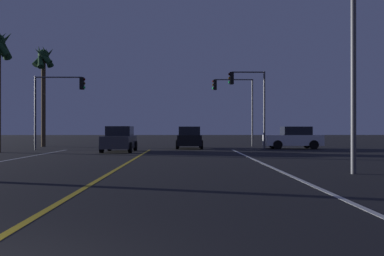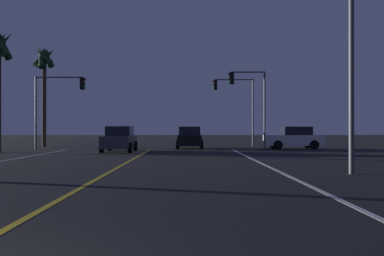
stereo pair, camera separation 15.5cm
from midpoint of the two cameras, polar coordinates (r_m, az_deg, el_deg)
name	(u,v)px [view 1 (the left image)]	position (r m, az deg, el deg)	size (l,w,h in m)	color
lane_edge_right	(288,175)	(14.16, 12.84, -6.28)	(0.16, 32.58, 0.01)	silver
lane_center_divider	(107,175)	(14.02, -11.99, -6.35)	(0.16, 32.58, 0.01)	gold
car_crossing_side	(294,138)	(32.52, 13.69, -1.35)	(4.30, 2.02, 1.70)	black
car_ahead_far	(189,138)	(32.05, -0.52, -1.38)	(2.02, 4.30, 1.70)	black
car_oncoming	(119,139)	(27.96, -10.13, -1.56)	(2.02, 4.30, 1.70)	black
traffic_light_near_right	(248,92)	(30.92, 7.55, 4.93)	(2.75, 0.36, 5.78)	#4C4C51
traffic_light_near_left	(60,95)	(31.96, -17.92, 4.37)	(3.74, 0.36, 5.37)	#4C4C51
traffic_light_far_right	(234,96)	(36.31, 5.64, 4.36)	(3.59, 0.36, 5.88)	#4C4C51
street_lamp_right_near	(341,24)	(15.23, 19.60, 13.38)	(1.92, 0.44, 8.04)	#4C4C51
palm_tree_left_far	(43,65)	(37.89, -19.94, 8.13)	(2.08, 2.05, 8.87)	#473826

